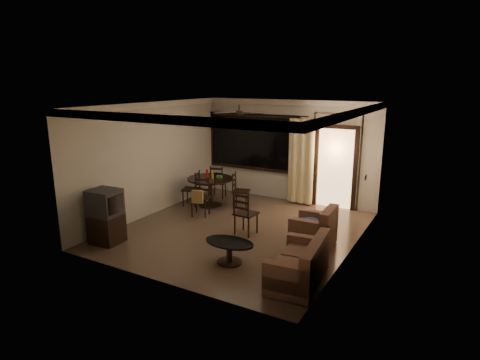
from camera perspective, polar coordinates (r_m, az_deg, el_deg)
The scene contains 12 objects.
ground at distance 9.18m, azimuth -0.12°, elevation -7.10°, with size 5.50×5.50×0.00m, color #7F6651.
room_shell at distance 10.02m, azimuth 7.90°, elevation 5.41°, with size 5.50×6.70×5.50m.
dining_table at distance 10.78m, azimuth -4.25°, elevation -0.55°, with size 1.22×1.22×0.98m.
dining_chair_west at distance 10.93m, azimuth -6.90°, elevation -2.15°, with size 0.52×0.52×0.95m.
dining_chair_east at distance 10.66m, azimuth 0.09°, elevation -2.46°, with size 0.52×0.52×0.95m.
dining_chair_south at distance 10.08m, azimuth -5.64°, elevation -3.38°, with size 0.52×0.56×0.95m.
dining_chair_north at distance 11.59m, azimuth -3.11°, elevation -1.12°, with size 0.52×0.52×0.95m.
tv_cabinet at distance 8.76m, azimuth -18.55°, elevation -4.91°, with size 0.65×0.59×1.14m.
sofa at distance 6.89m, azimuth 8.66°, elevation -12.02°, with size 0.88×1.48×0.75m.
armchair at distance 8.36m, azimuth 10.72°, elevation -7.05°, with size 0.84×0.84×0.81m.
coffee_table at distance 7.51m, azimuth -1.52°, elevation -9.75°, with size 0.97×0.58×0.42m.
side_chair at distance 8.84m, azimuth 0.81°, elevation -5.89°, with size 0.47×0.47×0.99m.
Camera 1 is at (4.23, -7.44, 3.31)m, focal length 30.00 mm.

